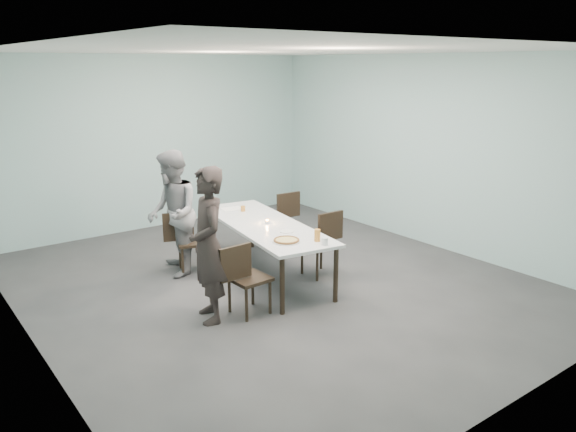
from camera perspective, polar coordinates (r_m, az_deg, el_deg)
ground at (r=7.59m, az=-1.51°, el=-6.77°), size 7.00×7.00×0.00m
room_shell at (r=7.09m, az=-1.62°, el=8.58°), size 6.02×7.02×3.01m
table at (r=7.63m, az=-2.41°, el=-1.16°), size 1.28×2.71×0.75m
chair_near_left at (r=6.51m, az=-4.53°, el=-5.93°), size 0.62×0.44×0.87m
chair_far_left at (r=7.94m, az=-10.24°, el=-2.19°), size 0.65×0.54×0.87m
chair_near_right at (r=7.76m, az=3.69°, el=-2.38°), size 0.62×0.43×0.87m
chair_far_right at (r=8.91m, az=-0.55°, el=-0.02°), size 0.63×0.45×0.87m
diner_near at (r=6.32m, az=-8.09°, el=-2.97°), size 0.59×0.74×1.78m
diner_far at (r=7.81m, az=-11.64°, el=0.25°), size 0.90×1.01×1.74m
pizza at (r=6.82m, az=-0.16°, el=-2.50°), size 0.34×0.34×0.04m
side_plate at (r=7.23m, az=-0.14°, el=-1.57°), size 0.18×0.18×0.01m
beer_glass at (r=6.84m, az=2.99°, el=-1.97°), size 0.08×0.08×0.15m
water_tumbler at (r=6.71m, az=3.76°, el=-2.58°), size 0.08×0.08×0.09m
tealight at (r=7.60m, az=-2.14°, el=-0.61°), size 0.06×0.06×0.05m
amber_tumbler at (r=8.25m, az=-4.60°, el=0.76°), size 0.07×0.07×0.08m
menu at (r=8.41m, az=-5.74°, el=0.76°), size 0.33×0.26×0.01m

